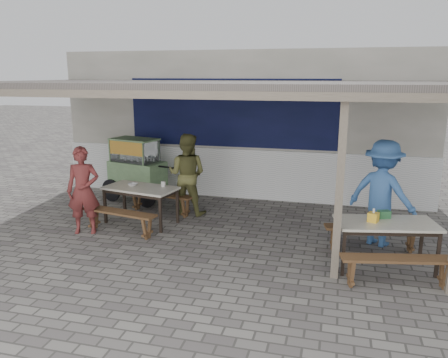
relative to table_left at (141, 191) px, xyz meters
The scene contains 17 objects.
ground 1.73m from the table_left, 22.99° to the right, with size 60.00×60.00×0.00m, color slate.
back_wall 3.46m from the table_left, 63.55° to the left, with size 9.00×1.28×3.50m.
warung_roof 2.54m from the table_left, 10.46° to the left, with size 9.00×4.21×2.81m.
table_left is the anchor object (origin of this frame).
bench_left_street 0.77m from the table_left, 100.58° to the right, with size 1.57×0.56×0.45m.
bench_left_wall 0.77m from the table_left, 79.42° to the left, with size 1.57×0.56×0.45m.
table_right 4.66m from the table_left, 12.38° to the right, with size 1.61×1.03×0.75m.
bench_right_street 4.97m from the table_left, 19.20° to the right, with size 1.62×0.60×0.45m.
bench_right_wall 4.44m from the table_left, ahead, with size 1.62×0.60×0.45m.
vendor_cart 1.68m from the table_left, 118.32° to the left, with size 1.92×1.06×1.49m.
patron_street_side 1.12m from the table_left, 135.62° to the right, with size 0.60×0.40×1.66m, color maroon.
patron_wall_side 1.10m from the table_left, 50.11° to the left, with size 0.85×0.66×1.74m, color brown.
patron_right_table 4.57m from the table_left, ahead, with size 1.20×0.69×1.86m, color #3C6AAC.
tissue_box 4.47m from the table_left, 13.42° to the right, with size 0.14×0.14×0.14m, color yellow.
donation_box 4.60m from the table_left, 10.14° to the right, with size 0.18×0.12×0.12m, color #2D653A.
condiment_jar 0.47m from the table_left, 22.48° to the left, with size 0.09×0.09×0.10m, color silver.
condiment_bowl 0.23m from the table_left, 159.53° to the left, with size 0.18×0.18×0.04m, color silver.
Camera 1 is at (2.28, -7.10, 2.93)m, focal length 35.00 mm.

